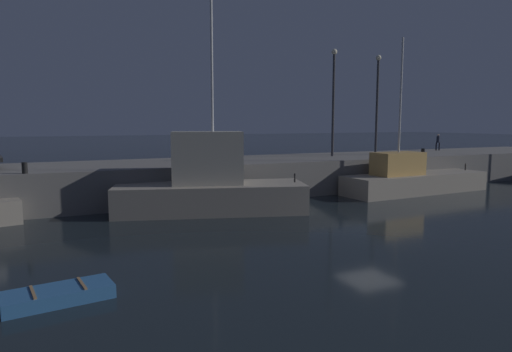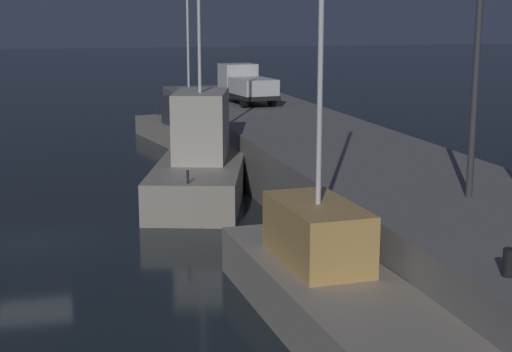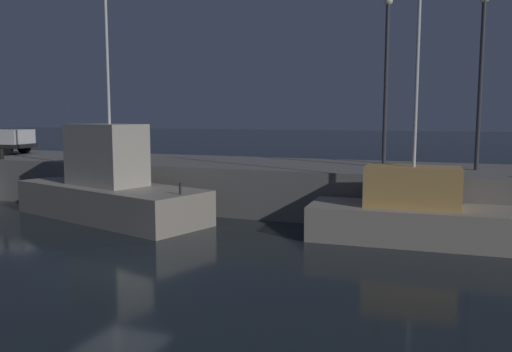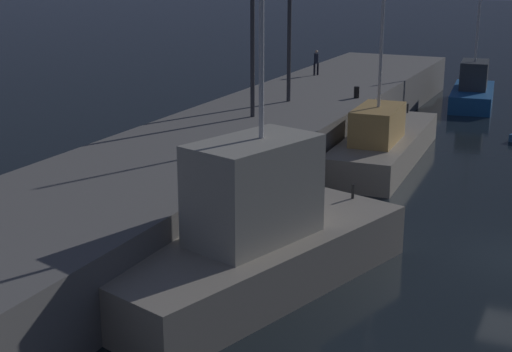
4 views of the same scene
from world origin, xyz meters
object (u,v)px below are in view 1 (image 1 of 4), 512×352
object	(u,v)px
fishing_boat_blue	(412,179)
bollard_central	(423,152)
fishing_boat_white	(210,186)
lamp_post_west	(333,94)
dockworker	(438,141)
rowboat_white_mid	(58,295)
lamp_post_east	(377,97)
bollard_west	(25,168)

from	to	relation	value
fishing_boat_blue	bollard_central	bearing A→B (deg)	36.10
fishing_boat_white	lamp_post_west	size ratio (longest dim) A/B	1.50
lamp_post_west	dockworker	size ratio (longest dim) A/B	5.32
fishing_boat_blue	rowboat_white_mid	xyz separation A→B (m)	(-23.39, -10.74, -0.77)
lamp_post_east	fishing_boat_white	bearing A→B (deg)	-160.54
fishing_boat_white	lamp_post_east	bearing A→B (deg)	19.46
fishing_boat_white	bollard_central	world-z (taller)	fishing_boat_white
dockworker	fishing_boat_blue	bearing A→B (deg)	-144.25
fishing_boat_white	rowboat_white_mid	size ratio (longest dim) A/B	4.07
lamp_post_west	lamp_post_east	world-z (taller)	lamp_post_west
bollard_west	bollard_central	size ratio (longest dim) A/B	1.00
fishing_boat_blue	lamp_post_west	xyz separation A→B (m)	(-3.22, 5.34, 6.21)
lamp_post_west	bollard_central	size ratio (longest dim) A/B	13.90
dockworker	bollard_west	size ratio (longest dim) A/B	2.61
fishing_boat_blue	bollard_west	xyz separation A→B (m)	(-24.65, 1.91, 1.71)
bollard_west	fishing_boat_blue	bearing A→B (deg)	-4.44
lamp_post_east	bollard_central	size ratio (longest dim) A/B	13.57
lamp_post_east	dockworker	distance (m)	9.84
lamp_post_west	dockworker	world-z (taller)	lamp_post_west
fishing_boat_white	lamp_post_west	xyz separation A→B (m)	(12.15, 5.82, 5.71)
rowboat_white_mid	lamp_post_east	world-z (taller)	lamp_post_east
lamp_post_west	bollard_west	distance (m)	22.17
fishing_boat_white	rowboat_white_mid	bearing A→B (deg)	-127.96
lamp_post_east	dockworker	world-z (taller)	lamp_post_east
fishing_boat_white	dockworker	size ratio (longest dim) A/B	7.99
rowboat_white_mid	dockworker	xyz separation A→B (m)	(33.31, 17.89, 3.07)
lamp_post_west	bollard_west	size ratio (longest dim) A/B	13.91
lamp_post_east	bollard_west	bearing A→B (deg)	-172.45
rowboat_white_mid	lamp_post_west	size ratio (longest dim) A/B	0.37
fishing_boat_blue	bollard_central	xyz separation A→B (m)	(3.37, 2.46, 1.71)
rowboat_white_mid	bollard_central	world-z (taller)	bollard_central
fishing_boat_white	lamp_post_east	world-z (taller)	fishing_boat_white
fishing_boat_white	lamp_post_east	size ratio (longest dim) A/B	1.54
fishing_boat_white	bollard_central	distance (m)	19.02
lamp_post_west	bollard_central	bearing A→B (deg)	-23.58
fishing_boat_white	lamp_post_east	xyz separation A→B (m)	(16.41, 5.80, 5.61)
fishing_boat_white	dockworker	world-z (taller)	fishing_boat_white
fishing_boat_blue	rowboat_white_mid	size ratio (longest dim) A/B	3.80
dockworker	bollard_west	bearing A→B (deg)	-171.40
fishing_boat_blue	fishing_boat_white	size ratio (longest dim) A/B	0.93
lamp_post_west	dockworker	bearing A→B (deg)	7.81
lamp_post_west	lamp_post_east	distance (m)	4.26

